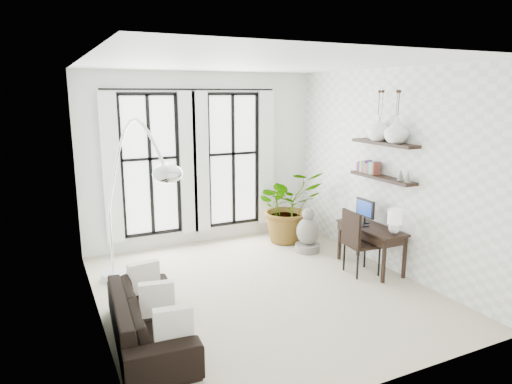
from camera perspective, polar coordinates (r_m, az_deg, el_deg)
floor at (r=6.84m, az=0.72°, el=-12.05°), size 5.00×5.00×0.00m
ceiling at (r=6.24m, az=0.81°, el=15.79°), size 5.00×5.00×0.00m
wall_left at (r=5.73m, az=-19.80°, el=-0.73°), size 0.00×5.00×5.00m
wall_right at (r=7.61m, az=16.13°, el=2.59°), size 0.00×5.00×5.00m
wall_back at (r=8.63m, az=-6.67°, el=4.09°), size 4.50×0.00×4.50m
windows at (r=8.51m, az=-7.78°, el=3.67°), size 3.26×0.13×2.65m
wall_shelves at (r=7.50m, az=15.40°, el=3.48°), size 0.25×1.30×0.60m
sofa at (r=5.58m, az=-13.22°, el=-15.01°), size 0.91×2.03×0.58m
throw_pillows at (r=5.51m, az=-12.29°, el=-12.92°), size 0.40×1.52×0.40m
plant at (r=8.76m, az=4.04°, el=-1.72°), size 1.33×1.17×1.40m
desk at (r=7.55m, az=14.48°, el=-4.57°), size 0.51×1.20×1.11m
desk_chair at (r=7.35m, az=12.54°, el=-5.69°), size 0.53×0.53×1.03m
arc_lamp at (r=6.06m, az=-15.20°, el=3.71°), size 0.76×2.33×2.52m
buddha at (r=8.30m, az=6.48°, el=-5.15°), size 0.45×0.45×0.81m
vase_a at (r=7.22m, az=17.15°, el=7.36°), size 0.37×0.37×0.38m
vase_b at (r=7.52m, az=15.08°, el=7.66°), size 0.37×0.37×0.38m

